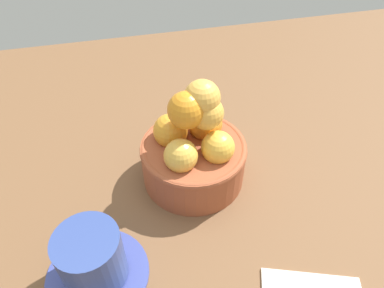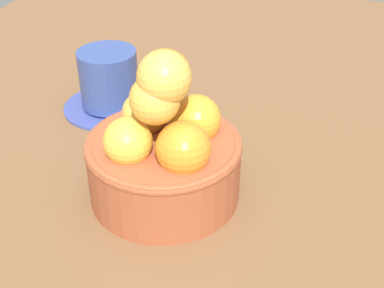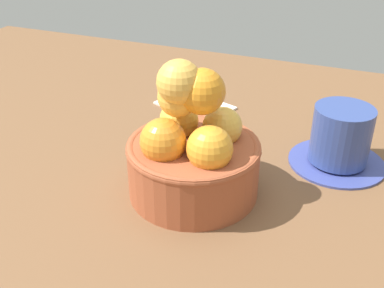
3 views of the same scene
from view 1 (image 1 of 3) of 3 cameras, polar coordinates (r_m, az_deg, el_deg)
ground_plane at (r=52.59cm, az=0.23°, el=-6.53°), size 132.89×93.53×3.55cm
terracotta_bowl at (r=47.43cm, az=0.32°, el=-0.87°), size 14.58×14.58×15.61cm
coffee_cup at (r=41.24cm, az=-15.99°, el=-17.90°), size 11.75×11.75×7.52cm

